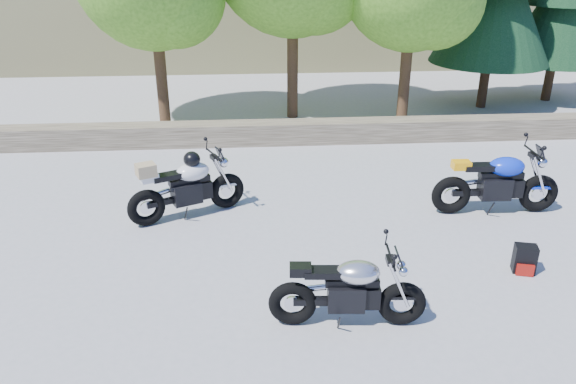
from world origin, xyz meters
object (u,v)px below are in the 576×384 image
object	(u,v)px
blue_bike	(497,183)
white_bike	(186,186)
silver_bike	(349,291)
backpack	(525,259)

from	to	relation	value
blue_bike	white_bike	bearing A→B (deg)	179.08
silver_bike	white_bike	xyz separation A→B (m)	(-2.20, 3.12, 0.09)
blue_bike	backpack	bearing A→B (deg)	-99.21
silver_bike	white_bike	size ratio (longest dim) A/B	0.99
silver_bike	blue_bike	distance (m)	4.19
silver_bike	blue_bike	world-z (taller)	blue_bike
backpack	blue_bike	bearing A→B (deg)	93.72
silver_bike	backpack	world-z (taller)	silver_bike
silver_bike	blue_bike	bearing A→B (deg)	47.83
blue_bike	backpack	world-z (taller)	blue_bike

